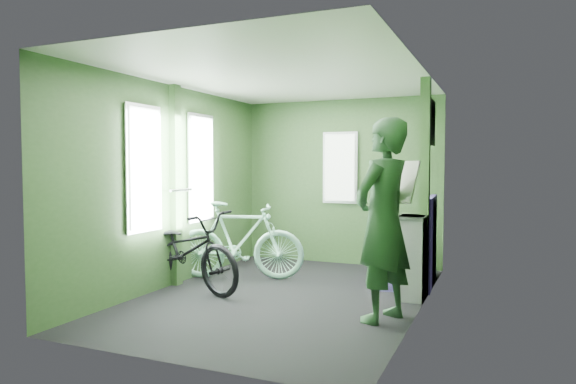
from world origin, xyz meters
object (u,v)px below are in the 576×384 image
at_px(bicycle_black, 187,289).
at_px(passenger, 383,220).
at_px(waste_box, 412,257).
at_px(bench_seat, 412,258).
at_px(bicycle_mint, 239,279).

relative_size(bicycle_black, passenger, 0.93).
bearing_deg(waste_box, bicycle_black, -166.44).
bearing_deg(passenger, bicycle_black, -74.61).
distance_m(waste_box, bench_seat, 0.71).
distance_m(bicycle_black, waste_box, 2.49).
distance_m(bicycle_black, passenger, 2.45).
xyz_separation_m(bicycle_mint, bench_seat, (1.97, 0.58, 0.30)).
xyz_separation_m(bicycle_mint, waste_box, (2.08, -0.11, 0.43)).
xyz_separation_m(waste_box, bench_seat, (-0.11, 0.69, -0.13)).
bearing_deg(bench_seat, passenger, -93.37).
relative_size(waste_box, bench_seat, 0.84).
bearing_deg(waste_box, bicycle_mint, 177.03).
bearing_deg(passenger, waste_box, -165.66).
xyz_separation_m(bicycle_black, bicycle_mint, (0.30, 0.68, 0.00)).
distance_m(bicycle_black, bench_seat, 2.61).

